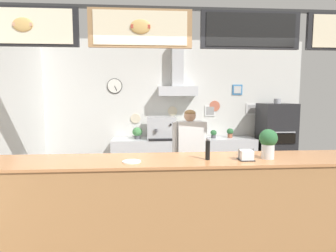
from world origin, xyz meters
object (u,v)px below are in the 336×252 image
(potted_basil, at_px, (180,131))
(condiment_plate, at_px, (132,161))
(potted_rosemary, at_px, (230,132))
(napkin_holder, at_px, (246,155))
(potted_sage, at_px, (137,132))
(basil_vase, at_px, (268,143))
(espresso_machine, at_px, (161,128))
(potted_oregano, at_px, (214,134))
(shop_worker, at_px, (190,155))
(pepper_grinder, at_px, (208,149))
(pizza_oven, at_px, (275,142))

(potted_basil, xyz_separation_m, condiment_plate, (-0.85, -2.82, 0.04))
(potted_rosemary, xyz_separation_m, napkin_holder, (-0.66, -2.81, 0.12))
(potted_sage, bearing_deg, basil_vase, -60.07)
(espresso_machine, relative_size, potted_oregano, 3.43)
(shop_worker, bearing_deg, condiment_plate, 54.42)
(pepper_grinder, height_order, condiment_plate, pepper_grinder)
(pepper_grinder, bearing_deg, potted_basil, 89.78)
(basil_vase, height_order, condiment_plate, basil_vase)
(potted_basil, relative_size, pepper_grinder, 1.07)
(espresso_machine, bearing_deg, pizza_oven, -1.93)
(potted_rosemary, bearing_deg, pizza_oven, -7.86)
(espresso_machine, distance_m, pepper_grinder, 2.73)
(shop_worker, relative_size, potted_sage, 6.53)
(napkin_holder, bearing_deg, condiment_plate, -179.95)
(napkin_holder, height_order, condiment_plate, napkin_holder)
(potted_basil, bearing_deg, pizza_oven, -4.00)
(potted_rosemary, distance_m, condiment_plate, 3.40)
(basil_vase, distance_m, pepper_grinder, 0.69)
(potted_rosemary, bearing_deg, potted_basil, 179.42)
(basil_vase, distance_m, condiment_plate, 1.54)
(pizza_oven, relative_size, basil_vase, 5.17)
(potted_rosemary, xyz_separation_m, pepper_grinder, (-1.08, -2.75, 0.20))
(pizza_oven, bearing_deg, potted_basil, 176.00)
(espresso_machine, relative_size, potted_sage, 2.42)
(shop_worker, height_order, potted_oregano, shop_worker)
(shop_worker, xyz_separation_m, espresso_machine, (-0.38, 1.38, 0.28))
(pizza_oven, distance_m, shop_worker, 2.40)
(espresso_machine, distance_m, potted_rosemary, 1.47)
(potted_sage, height_order, pepper_grinder, pepper_grinder)
(potted_oregano, distance_m, basil_vase, 2.74)
(espresso_machine, distance_m, condiment_plate, 2.80)
(potted_basil, bearing_deg, potted_oregano, -2.70)
(shop_worker, relative_size, napkin_holder, 9.46)
(potted_rosemary, distance_m, potted_oregano, 0.36)
(pizza_oven, height_order, potted_rosemary, pizza_oven)
(pepper_grinder, bearing_deg, potted_oregano, 75.22)
(potted_rosemary, height_order, potted_oregano, potted_rosemary)
(pizza_oven, relative_size, potted_oregano, 10.19)
(potted_rosemary, xyz_separation_m, basil_vase, (-0.39, -2.75, 0.25))
(pepper_grinder, xyz_separation_m, condiment_plate, (-0.84, -0.05, -0.12))
(shop_worker, xyz_separation_m, potted_sage, (-0.87, 1.38, 0.20))
(potted_basil, bearing_deg, potted_rosemary, -0.58)
(shop_worker, height_order, pepper_grinder, shop_worker)
(pepper_grinder, bearing_deg, napkin_holder, -7.13)
(pizza_oven, relative_size, shop_worker, 1.10)
(shop_worker, bearing_deg, potted_rosemary, -131.48)
(potted_sage, height_order, napkin_holder, napkin_holder)
(potted_sage, bearing_deg, espresso_machine, -0.61)
(shop_worker, xyz_separation_m, basil_vase, (0.69, -1.33, 0.42))
(espresso_machine, bearing_deg, condiment_plate, -99.42)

